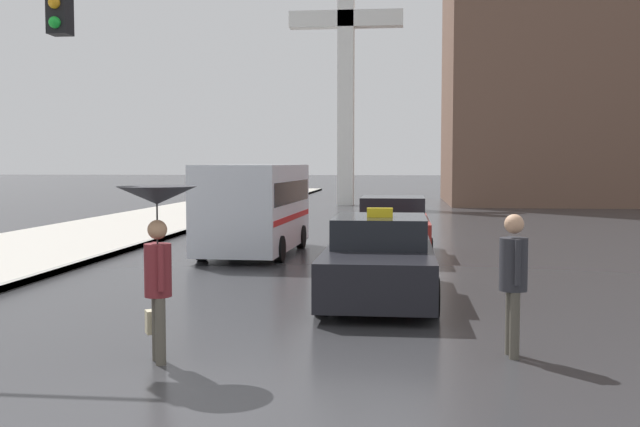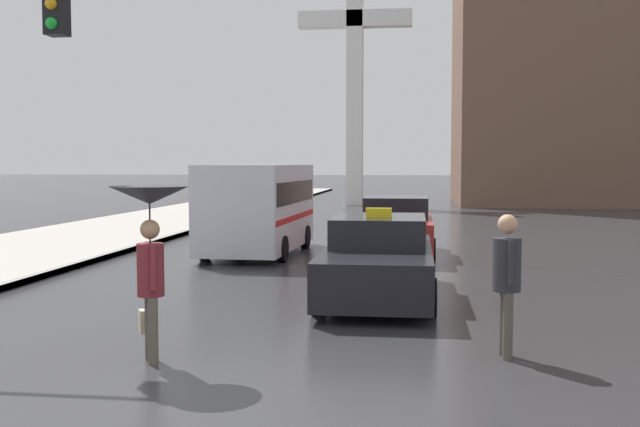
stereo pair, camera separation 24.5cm
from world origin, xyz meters
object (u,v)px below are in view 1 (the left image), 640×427
object	(u,v)px
monument_cross	(346,59)
pedestrian_man	(513,272)
taxi	(380,260)
pedestrian_with_umbrella	(157,227)
sedan_red	(392,229)
ambulance_van	(255,205)

from	to	relation	value
monument_cross	pedestrian_man	bearing A→B (deg)	-82.19
taxi	pedestrian_with_umbrella	size ratio (longest dim) A/B	2.28
pedestrian_with_umbrella	monument_cross	xyz separation A→B (m)	(-0.39, 33.88, 6.59)
sedan_red	pedestrian_man	size ratio (longest dim) A/B	2.49
pedestrian_with_umbrella	pedestrian_man	xyz separation A→B (m)	(4.15, 0.73, -0.56)
pedestrian_with_umbrella	ambulance_van	bearing A→B (deg)	-23.74
pedestrian_man	ambulance_van	bearing A→B (deg)	-157.66
taxi	pedestrian_with_umbrella	distance (m)	5.23
taxi	ambulance_van	xyz separation A→B (m)	(-3.41, 6.04, 0.62)
taxi	pedestrian_with_umbrella	bearing A→B (deg)	61.68
pedestrian_with_umbrella	monument_cross	world-z (taller)	monument_cross
ambulance_van	pedestrian_man	bearing A→B (deg)	119.55
taxi	pedestrian_man	world-z (taller)	pedestrian_man
pedestrian_man	monument_cross	world-z (taller)	monument_cross
pedestrian_with_umbrella	monument_cross	size ratio (longest dim) A/B	0.14
ambulance_van	pedestrian_man	size ratio (longest dim) A/B	2.94
pedestrian_man	taxi	bearing A→B (deg)	-160.88
ambulance_van	monument_cross	size ratio (longest dim) A/B	0.35
monument_cross	ambulance_van	bearing A→B (deg)	-91.41
taxi	pedestrian_man	bearing A→B (deg)	114.26
sedan_red	pedestrian_man	distance (m)	9.97
taxi	pedestrian_man	size ratio (longest dim) A/B	2.73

